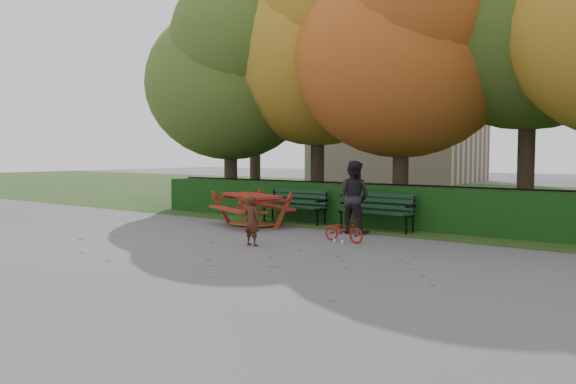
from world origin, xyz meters
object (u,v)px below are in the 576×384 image
Objects in this scene: tree_a at (233,71)px; tree_c at (410,41)px; picnic_table at (251,201)px; tree_b at (323,39)px; bench_right at (378,208)px; child at (252,221)px; tree_f at (258,56)px; bench_left at (296,203)px; bicycle at (344,230)px; adult at (353,197)px.

tree_c is (6.02, 0.38, 0.30)m from tree_a.
tree_b is at bearing 122.90° from picnic_table.
tree_a is at bearing 163.39° from bench_right.
tree_b reaches higher than child.
tree_b is at bearing -27.99° from tree_f.
picnic_table is 2.35× the size of child.
tree_f is 11.19m from bench_right.
bench_left is 3.78m from child.
tree_b is 0.96× the size of tree_f.
tree_f reaches higher than bench_right.
bench_right reaches higher than bicycle.
tree_f is at bearing -49.56° from child.
adult reaches higher than bench_right.
tree_f reaches higher than bicycle.
tree_f reaches higher than tree_a.
adult is at bearing 25.25° from bicycle.
tree_f is 9.86× the size of bicycle.
tree_f is at bearing -41.67° from adult.
tree_c is 5.31m from bench_left.
tree_c reaches higher than picnic_table.
tree_b is 1.10× the size of tree_c.
bench_left is 3.35m from bicycle.
tree_f is 11.31m from adult.
child is at bearing -25.35° from picnic_table.
tree_f reaches higher than tree_b.
picnic_table is at bearing -156.78° from bench_right.
bench_right is at bearing 0.00° from bench_left.
picnic_table is at bearing -81.44° from tree_b.
child is (1.92, -2.26, -0.13)m from picnic_table.
tree_f is at bearing 152.54° from picnic_table.
child reaches higher than picnic_table.
child is (5.31, -5.38, -4.02)m from tree_a.
tree_a is at bearing -156.95° from tree_b.
bench_left is 1.93× the size of bicycle.
bench_left is 1.08× the size of adult.
tree_b is at bearing 23.05° from tree_a.
tree_c is 7.24m from child.
bench_left is (3.89, -1.88, -4.00)m from tree_a.
adult reaches higher than bench_left.
bench_left is at bearing -25.76° from tree_a.
bicycle is (3.15, -0.78, -0.38)m from picnic_table.
child is (-0.98, -3.51, -0.02)m from bench_right.
bench_right is 1.08× the size of adult.
bench_left reaches higher than bicycle.
bicycle is at bearing -83.09° from tree_c.
tree_a is 0.85× the size of tree_b.
tree_a is 4.16× the size of bench_left.
tree_f is 9.24× the size of child.
tree_b is 5.87m from bench_left.
tree_f is at bearing 52.24° from bicycle.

